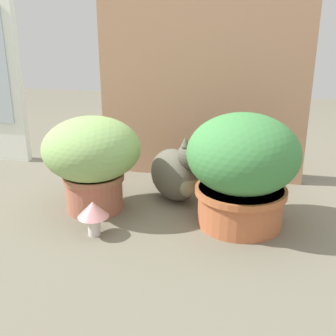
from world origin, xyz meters
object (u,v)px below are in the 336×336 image
grass_planter (92,157)px  leafy_planter (242,167)px  mushroom_ornament_pink (93,212)px  cat (177,173)px

grass_planter → leafy_planter: (0.58, 0.00, 0.00)m
leafy_planter → mushroom_ornament_pink: leafy_planter is taller
cat → mushroom_ornament_pink: bearing=-121.4°
cat → mushroom_ornament_pink: (-0.23, -0.37, -0.03)m
grass_planter → mushroom_ornament_pink: 0.26m
leafy_planter → cat: leafy_planter is taller
cat → mushroom_ornament_pink: 0.43m
leafy_planter → mushroom_ornament_pink: (-0.50, -0.21, -0.14)m
grass_planter → cat: bearing=28.4°
grass_planter → cat: 0.36m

